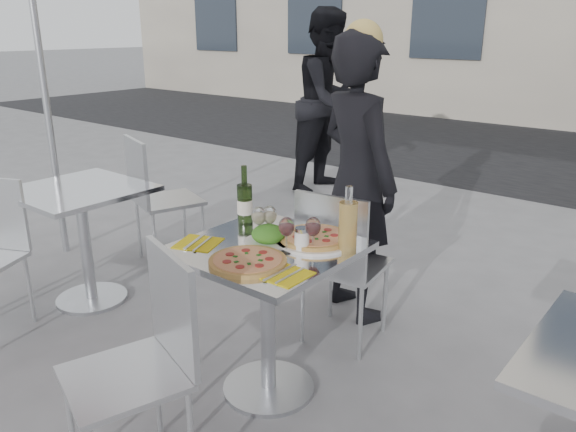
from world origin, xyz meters
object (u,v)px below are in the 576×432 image
Objects in this scene: wineglass_red_a at (286,228)px; wineglass_white_b at (259,217)px; woman_diner at (357,180)px; pizza_far at (315,238)px; wine_bottle at (245,202)px; chair_near at (147,350)px; side_chair_lfar at (154,191)px; salad_plate at (268,236)px; carafe at (348,225)px; pizza_near at (248,261)px; sugar_shaker at (302,240)px; chair_far at (339,256)px; side_table_left at (83,221)px; wineglass_red_b at (313,228)px; wineglass_white_a at (270,216)px; pedestrian_a at (330,102)px; main_table at (267,289)px; napkin_right at (284,274)px; napkin_left at (198,243)px.

wineglass_white_b is at bearing 169.54° from wineglass_red_a.
woman_diner is 0.82m from pizza_far.
chair_near is at bearing -72.77° from wine_bottle.
side_chair_lfar is 4.28× the size of salad_plate.
pizza_far is 0.20m from carafe.
pizza_far is (0.07, 0.37, 0.01)m from pizza_near.
carafe reaches higher than sugar_shaker.
chair_far is at bearing 93.56° from pizza_near.
wineglass_red_b reaches higher than side_table_left.
side_chair_lfar is 1.92m from pizza_near.
wineglass_white_a is (-0.36, -0.10, -0.01)m from carafe.
pedestrian_a is at bearing 123.05° from sugar_shaker.
woman_diner is 5.73× the size of carafe.
wineglass_white_a is (-0.11, 0.27, 0.10)m from pizza_near.
main_table is 0.38m from napkin_right.
side_table_left is 0.67m from side_chair_lfar.
wine_bottle is (-0.25, 0.81, 0.33)m from chair_near.
side_table_left is 1.62m from chair_near.
carafe reaches higher than wineglass_red_a.
napkin_left is at bearing -155.10° from wineglass_red_a.
salad_plate is 1.10× the size of napkin_right.
pedestrian_a is 6.42× the size of carafe.
napkin_left is (-0.26, -0.17, 0.21)m from main_table.
wineglass_red_b reaches higher than pizza_far.
wineglass_white_a is (-0.18, -0.10, 0.09)m from pizza_far.
chair_near is at bearing 160.29° from side_chair_lfar.
wine_bottle reaches higher than side_chair_lfar.
wineglass_white_b is (-0.21, -0.14, 0.09)m from pizza_far.
side_chair_lfar is at bearing 101.86° from side_table_left.
wineglass_red_a is at bearing 91.24° from chair_far.
chair_near is 2.09m from side_chair_lfar.
side_table_left is at bearing -173.86° from pizza_far.
chair_far is at bearing -144.63° from pedestrian_a.
carafe is 1.84× the size of wineglass_white_a.
side_chair_lfar is 1.72m from wineglass_white_a.
wineglass_white_a is (0.08, -0.87, 0.03)m from woman_diner.
napkin_right is at bearing -32.92° from wine_bottle.
wineglass_white_a is at bearing 124.77° from salad_plate.
woman_diner is (1.37, 0.95, 0.29)m from side_table_left.
pizza_near is at bearing 172.81° from side_chair_lfar.
chair_near is at bearing -106.55° from wineglass_red_b.
wineglass_white_a is at bearing 73.70° from chair_far.
side_chair_lfar is at bearing 161.21° from sugar_shaker.
chair_far is at bearing 110.47° from wineglass_red_b.
side_table_left is 1.46m from wineglass_white_b.
pizza_near is at bearing 121.70° from woman_diner.
carafe is 0.21m from sugar_shaker.
chair_near is at bearing -85.30° from wineglass_white_b.
wine_bottle is (-0.14, -0.80, 0.03)m from woman_diner.
pizza_far is 0.42m from wine_bottle.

